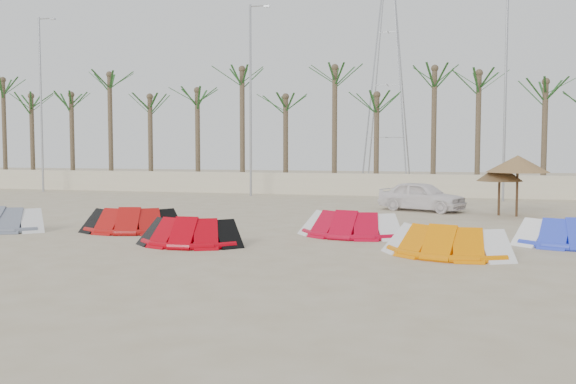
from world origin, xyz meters
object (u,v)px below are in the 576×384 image
(kite_grey, at_px, (6,218))
(car, at_px, (422,196))
(kite_red_right, at_px, (351,223))
(kite_blue, at_px, (576,231))
(kite_red_left, at_px, (136,219))
(kite_orange, at_px, (446,239))
(kite_red_mid, at_px, (193,230))
(parasol_left, at_px, (500,173))
(parasol_mid, at_px, (518,164))

(kite_grey, xyz_separation_m, car, (13.50, 10.42, 0.25))
(kite_grey, height_order, kite_red_right, same)
(kite_red_right, relative_size, kite_blue, 1.04)
(kite_red_left, relative_size, kite_orange, 0.98)
(kite_grey, height_order, kite_red_left, same)
(kite_orange, bearing_deg, kite_blue, 36.04)
(kite_red_mid, xyz_separation_m, parasol_left, (9.16, 10.83, 1.37))
(kite_red_mid, bearing_deg, kite_red_left, 143.85)
(kite_red_right, xyz_separation_m, kite_orange, (3.06, -3.00, 0.00))
(kite_red_mid, distance_m, parasol_left, 14.24)
(kite_orange, bearing_deg, parasol_mid, 75.91)
(kite_red_left, height_order, parasol_left, parasol_left)
(kite_grey, xyz_separation_m, kite_red_left, (4.51, 0.82, 0.00))
(kite_grey, distance_m, kite_red_left, 4.59)
(kite_grey, relative_size, parasol_left, 1.48)
(kite_grey, relative_size, kite_orange, 0.87)
(kite_red_mid, height_order, parasol_left, parasol_left)
(kite_red_right, height_order, kite_blue, same)
(kite_red_right, xyz_separation_m, parasol_mid, (5.68, 7.44, 1.75))
(kite_red_left, height_order, kite_red_right, same)
(kite_orange, bearing_deg, car, 96.28)
(parasol_mid, bearing_deg, kite_blue, -82.75)
(kite_grey, xyz_separation_m, parasol_left, (16.74, 9.41, 1.37))
(kite_red_mid, relative_size, car, 0.80)
(kite_blue, distance_m, parasol_mid, 8.07)
(kite_red_mid, relative_size, kite_orange, 0.85)
(kite_red_mid, distance_m, car, 13.24)
(kite_grey, relative_size, kite_red_right, 0.89)
(parasol_mid, relative_size, car, 0.65)
(kite_red_right, height_order, kite_orange, same)
(parasol_mid, bearing_deg, car, 161.24)
(parasol_left, bearing_deg, kite_red_right, -122.78)
(kite_red_left, height_order, kite_orange, same)
(kite_grey, relative_size, kite_red_mid, 1.02)
(kite_red_mid, relative_size, parasol_mid, 1.23)
(kite_red_left, relative_size, parasol_left, 1.67)
(kite_orange, xyz_separation_m, car, (-1.30, 11.77, 0.25))
(kite_blue, bearing_deg, kite_red_left, -178.10)
(kite_red_left, xyz_separation_m, car, (8.99, 9.60, 0.25))
(parasol_left, height_order, parasol_mid, parasol_mid)
(kite_red_right, xyz_separation_m, parasol_left, (4.99, 7.75, 1.36))
(parasol_left, distance_m, parasol_mid, 0.85)
(kite_red_right, bearing_deg, parasol_mid, 52.65)
(kite_red_left, bearing_deg, car, 46.89)
(kite_blue, relative_size, parasol_mid, 1.34)
(car, bearing_deg, kite_red_right, -167.61)
(parasol_left, xyz_separation_m, car, (-3.23, 1.02, -1.12))
(kite_grey, xyz_separation_m, kite_blue, (18.41, 1.28, 0.00))
(kite_orange, bearing_deg, kite_red_left, 168.08)
(kite_blue, relative_size, parasol_left, 1.59)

